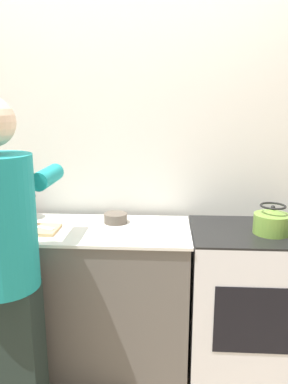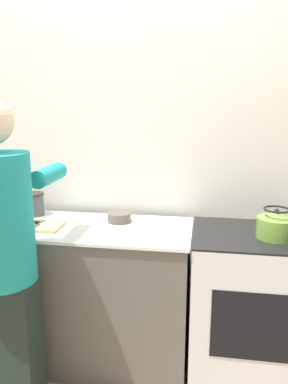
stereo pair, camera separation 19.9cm
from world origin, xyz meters
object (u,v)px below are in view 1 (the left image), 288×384
at_px(knife, 38,227).
at_px(person, 4,259).
at_px(cutting_board, 32,229).
at_px(kettle, 272,221).
at_px(oven, 250,300).
at_px(canister_jar, 24,207).
at_px(bowl_prep, 116,218).

bearing_deg(knife, person, -74.04).
distance_m(cutting_board, kettle, 1.40).
xyz_separation_m(oven, canister_jar, (-1.46, 0.16, 0.53)).
height_order(cutting_board, knife, knife).
distance_m(oven, knife, 1.38).
distance_m(oven, bowl_prep, 0.99).
bearing_deg(person, bowl_prep, 52.31).
distance_m(person, kettle, 1.47).
height_order(cutting_board, canister_jar, canister_jar).
height_order(oven, cutting_board, cutting_board).
bearing_deg(canister_jar, cutting_board, -60.84).
bearing_deg(bowl_prep, kettle, -9.03).
bearing_deg(cutting_board, oven, 3.56).
xyz_separation_m(oven, cutting_board, (-1.32, -0.08, 0.47)).
bearing_deg(oven, canister_jar, 173.66).
height_order(oven, bowl_prep, bowl_prep).
bearing_deg(oven, knife, -176.81).
height_order(knife, bowl_prep, bowl_prep).
bearing_deg(knife, cutting_board, -141.97).
distance_m(person, canister_jar, 0.68).
relative_size(oven, cutting_board, 2.97).
xyz_separation_m(cutting_board, canister_jar, (-0.14, 0.24, 0.07)).
relative_size(cutting_board, knife, 1.46).
bearing_deg(person, kettle, 18.09).
distance_m(person, knife, 0.43).
distance_m(kettle, bowl_prep, 0.94).
bearing_deg(kettle, knife, -178.86).
xyz_separation_m(oven, kettle, (0.08, -0.04, 0.53)).
relative_size(person, canister_jar, 10.90).
height_order(kettle, canister_jar, kettle).
bearing_deg(canister_jar, knife, -54.57).
height_order(person, canister_jar, person).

